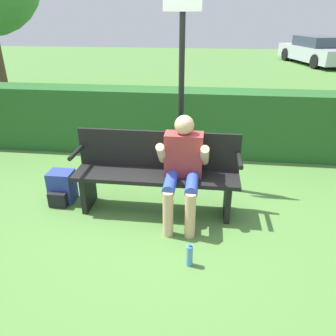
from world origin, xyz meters
TOP-DOWN VIEW (x-y plane):
  - ground_plane at (0.00, 0.00)m, footprint 40.00×40.00m
  - hedge_back at (0.00, 1.85)m, footprint 12.00×0.53m
  - park_bench at (0.00, 0.07)m, footprint 1.87×0.42m
  - person_seated at (0.31, -0.08)m, footprint 0.55×0.66m
  - backpack at (-1.19, 0.08)m, footprint 0.29×0.32m
  - water_bottle at (0.45, -0.89)m, footprint 0.06×0.06m
  - signpost at (0.21, 0.76)m, footprint 0.43×0.09m
  - parked_car at (5.36, 13.14)m, footprint 2.75×4.59m

SIDE VIEW (x-z plane):
  - ground_plane at x=0.00m, z-range 0.00..0.00m
  - water_bottle at x=0.45m, z-range -0.01..0.23m
  - backpack at x=-1.19m, z-range -0.01..0.38m
  - park_bench at x=0.00m, z-range 0.03..0.95m
  - hedge_back at x=0.00m, z-range 0.00..1.04m
  - parked_car at x=5.36m, z-range -0.02..1.17m
  - person_seated at x=0.31m, z-range 0.07..1.23m
  - signpost at x=0.21m, z-range 0.21..2.71m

